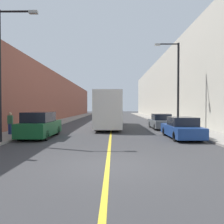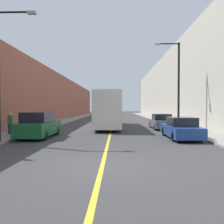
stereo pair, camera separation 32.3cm
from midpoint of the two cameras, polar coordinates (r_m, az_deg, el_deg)
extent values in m
plane|color=#38383A|center=(8.20, -2.32, -13.88)|extent=(200.00, 200.00, 0.00)
cube|color=gray|center=(38.74, -11.15, -1.79)|extent=(2.58, 72.00, 0.13)
cube|color=gray|center=(38.60, 10.79, -1.80)|extent=(2.58, 72.00, 0.13)
cube|color=brown|center=(39.51, -15.86, 3.58)|extent=(4.00, 72.00, 7.49)
cube|color=#B7B2A3|center=(39.42, 15.57, 6.22)|extent=(4.00, 72.00, 11.11)
cube|color=gold|center=(37.97, -0.20, -1.92)|extent=(0.16, 72.00, 0.01)
cube|color=silver|center=(23.22, -1.22, 0.78)|extent=(2.44, 11.57, 3.29)
cube|color=black|center=(17.48, -1.75, 2.50)|extent=(2.08, 0.04, 1.48)
cylinder|color=black|center=(19.77, -4.28, -3.54)|extent=(0.54, 0.95, 0.95)
cylinder|color=black|center=(19.70, 1.26, -3.55)|extent=(0.54, 0.95, 0.95)
cylinder|color=black|center=(26.90, -3.04, -2.25)|extent=(0.54, 0.95, 0.95)
cylinder|color=black|center=(26.85, 1.02, -2.25)|extent=(0.54, 0.95, 0.95)
cube|color=#145128|center=(16.26, -18.78, -4.01)|extent=(1.90, 4.60, 0.91)
cube|color=black|center=(15.99, -19.07, -1.25)|extent=(1.67, 2.53, 0.68)
cube|color=black|center=(14.13, -21.81, -4.18)|extent=(1.61, 0.04, 0.41)
cylinder|color=black|center=(15.24, -23.18, -5.61)|extent=(0.42, 0.68, 0.68)
cylinder|color=black|center=(14.72, -17.87, -5.81)|extent=(0.42, 0.68, 0.68)
cylinder|color=black|center=(17.87, -19.52, -4.57)|extent=(0.42, 0.68, 0.68)
cylinder|color=black|center=(17.43, -14.93, -4.68)|extent=(0.42, 0.68, 0.68)
cube|color=navy|center=(15.72, 17.08, -4.65)|extent=(1.82, 4.57, 0.69)
cube|color=black|center=(15.45, 17.34, -2.37)|extent=(1.60, 2.06, 0.59)
cube|color=black|center=(13.58, 19.83, -5.09)|extent=(1.55, 0.04, 0.31)
cylinder|color=black|center=(14.20, 15.96, -6.17)|extent=(0.40, 0.62, 0.62)
cylinder|color=black|center=(14.64, 21.35, -5.99)|extent=(0.40, 0.62, 0.62)
cylinder|color=black|center=(16.93, 13.37, -4.95)|extent=(0.40, 0.62, 0.62)
cylinder|color=black|center=(17.30, 17.98, -4.85)|extent=(0.40, 0.62, 0.62)
cube|color=#51565B|center=(22.01, 12.17, -2.91)|extent=(1.78, 4.34, 0.70)
cube|color=black|center=(21.76, 12.30, -1.26)|extent=(1.57, 1.95, 0.59)
cube|color=black|center=(19.91, 13.43, -3.01)|extent=(1.52, 0.04, 0.31)
cylinder|color=black|center=(20.58, 11.04, -3.83)|extent=(0.39, 0.62, 0.62)
cylinder|color=black|center=(20.88, 14.80, -3.78)|extent=(0.39, 0.62, 0.62)
cylinder|color=black|center=(23.22, 9.81, -3.24)|extent=(0.39, 0.62, 0.62)
cylinder|color=black|center=(23.49, 13.16, -3.21)|extent=(0.39, 0.62, 0.62)
cylinder|color=black|center=(14.86, -24.41, 22.82)|extent=(1.99, 0.12, 0.12)
cube|color=#999993|center=(14.48, -20.52, 23.23)|extent=(0.50, 0.24, 0.16)
cylinder|color=black|center=(21.70, 16.50, 6.60)|extent=(0.20, 0.20, 8.07)
cylinder|color=black|center=(22.17, 13.99, 16.85)|extent=(1.99, 0.12, 0.12)
cube|color=#999993|center=(21.95, 11.34, 16.89)|extent=(0.50, 0.24, 0.16)
cylinder|color=navy|center=(18.00, -25.73, -4.00)|extent=(0.16, 0.16, 0.78)
cylinder|color=navy|center=(17.93, -25.26, -4.02)|extent=(0.16, 0.16, 0.78)
cube|color=#336B47|center=(17.92, -25.52, -1.79)|extent=(0.36, 0.20, 0.62)
sphere|color=tan|center=(17.90, -25.53, -0.44)|extent=(0.23, 0.23, 0.23)
camera|label=1|loc=(0.16, -90.46, -0.01)|focal=35.00mm
camera|label=2|loc=(0.16, 89.54, 0.01)|focal=35.00mm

